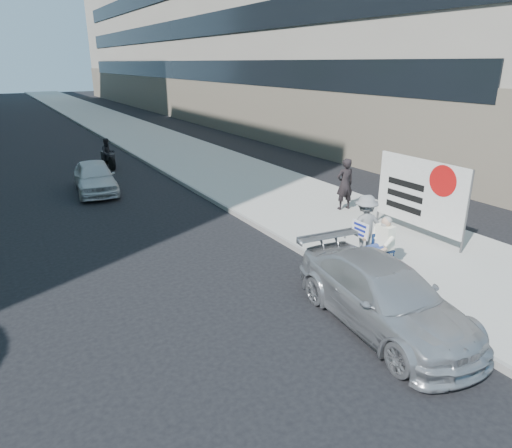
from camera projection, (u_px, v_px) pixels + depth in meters
ground at (291, 292)px, 10.16m from camera, size 160.00×160.00×0.00m
near_sidewalk at (161, 143)px, 28.29m from camera, size 5.00×120.00×0.15m
near_building at (247, 1)px, 40.92m from camera, size 14.00×70.00×20.00m
seated_protester at (380, 241)px, 10.70m from camera, size 0.83×1.12×1.31m
jogger at (365, 226)px, 11.42m from camera, size 1.17×0.89×1.61m
pedestrian_woman at (345, 184)px, 15.12m from camera, size 0.68×0.49×1.72m
protest_banner at (420, 193)px, 12.64m from camera, size 0.08×3.06×2.20m
parked_sedan at (384, 296)px, 8.68m from camera, size 2.19×4.45×1.25m
white_sedan_near at (95, 177)px, 17.75m from camera, size 1.84×3.74×1.23m
motorcycle at (108, 155)px, 21.88m from camera, size 0.76×2.05×1.42m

